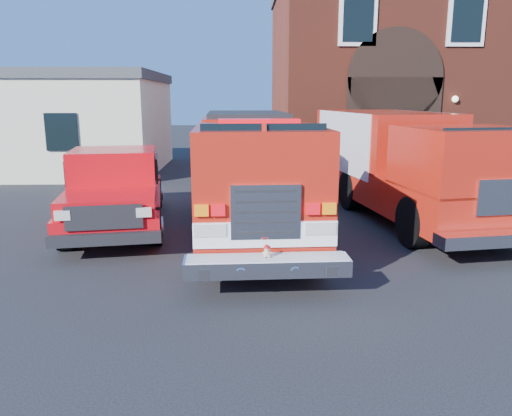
{
  "coord_description": "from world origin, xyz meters",
  "views": [
    {
      "loc": [
        -0.26,
        -10.07,
        3.28
      ],
      "look_at": [
        0.0,
        -1.2,
        1.3
      ],
      "focal_mm": 35.0,
      "sensor_mm": 36.0,
      "label": 1
    }
  ],
  "objects_px": {
    "fire_engine": "(251,170)",
    "pickup_truck": "(117,189)",
    "fire_station": "(437,76)",
    "side_building": "(48,121)",
    "secondary_truck": "(403,161)"
  },
  "relations": [
    {
      "from": "fire_engine",
      "to": "pickup_truck",
      "type": "bearing_deg",
      "value": 175.72
    },
    {
      "from": "fire_station",
      "to": "pickup_truck",
      "type": "height_order",
      "value": "fire_station"
    },
    {
      "from": "fire_station",
      "to": "fire_engine",
      "type": "relative_size",
      "value": 1.61
    },
    {
      "from": "fire_engine",
      "to": "pickup_truck",
      "type": "relative_size",
      "value": 1.47
    },
    {
      "from": "side_building",
      "to": "pickup_truck",
      "type": "distance_m",
      "value": 11.8
    },
    {
      "from": "fire_engine",
      "to": "secondary_truck",
      "type": "relative_size",
      "value": 1.04
    },
    {
      "from": "side_building",
      "to": "pickup_truck",
      "type": "bearing_deg",
      "value": -61.93
    },
    {
      "from": "pickup_truck",
      "to": "secondary_truck",
      "type": "distance_m",
      "value": 7.81
    },
    {
      "from": "side_building",
      "to": "secondary_truck",
      "type": "xyz_separation_m",
      "value": [
        13.25,
        -9.36,
        -0.65
      ]
    },
    {
      "from": "fire_engine",
      "to": "pickup_truck",
      "type": "height_order",
      "value": "fire_engine"
    },
    {
      "from": "secondary_truck",
      "to": "pickup_truck",
      "type": "bearing_deg",
      "value": -172.73
    },
    {
      "from": "side_building",
      "to": "fire_engine",
      "type": "height_order",
      "value": "side_building"
    },
    {
      "from": "fire_engine",
      "to": "fire_station",
      "type": "bearing_deg",
      "value": 52.14
    },
    {
      "from": "side_building",
      "to": "fire_station",
      "type": "bearing_deg",
      "value": 3.14
    },
    {
      "from": "fire_engine",
      "to": "secondary_truck",
      "type": "bearing_deg",
      "value": 16.23
    }
  ]
}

